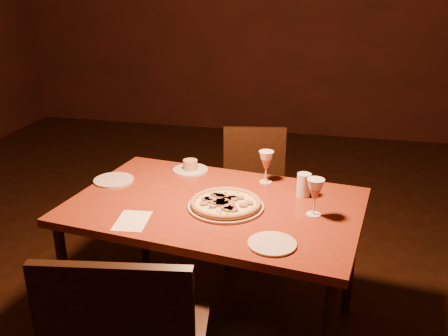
# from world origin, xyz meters

# --- Properties ---
(floor) EXTENTS (7.00, 7.00, 0.00)m
(floor) POSITION_xyz_m (0.00, 0.00, 0.00)
(floor) COLOR black
(floor) RESTS_ON ground
(dining_table) EXTENTS (1.45, 1.03, 0.72)m
(dining_table) POSITION_xyz_m (0.19, -0.06, 0.66)
(dining_table) COLOR maroon
(dining_table) RESTS_ON floor
(chair_far) EXTENTS (0.47, 0.47, 0.83)m
(chair_far) POSITION_xyz_m (0.23, 0.76, 0.47)
(chair_far) COLOR black
(chair_far) RESTS_ON floor
(pizza_plate) EXTENTS (0.35, 0.35, 0.04)m
(pizza_plate) POSITION_xyz_m (0.25, -0.10, 0.74)
(pizza_plate) COLOR silver
(pizza_plate) RESTS_ON dining_table
(ramekin_saucer) EXTENTS (0.19, 0.19, 0.06)m
(ramekin_saucer) POSITION_xyz_m (-0.05, 0.32, 0.74)
(ramekin_saucer) COLOR silver
(ramekin_saucer) RESTS_ON dining_table
(wine_glass_far) EXTENTS (0.08, 0.08, 0.17)m
(wine_glass_far) POSITION_xyz_m (0.38, 0.25, 0.81)
(wine_glass_far) COLOR #BA594D
(wine_glass_far) RESTS_ON dining_table
(wine_glass_right) EXTENTS (0.08, 0.08, 0.17)m
(wine_glass_right) POSITION_xyz_m (0.65, -0.08, 0.81)
(wine_glass_right) COLOR #BA594D
(wine_glass_right) RESTS_ON dining_table
(water_tumbler) EXTENTS (0.07, 0.07, 0.11)m
(water_tumbler) POSITION_xyz_m (0.58, 0.12, 0.78)
(water_tumbler) COLOR silver
(water_tumbler) RESTS_ON dining_table
(side_plate_left) EXTENTS (0.21, 0.21, 0.01)m
(side_plate_left) POSITION_xyz_m (-0.40, 0.08, 0.73)
(side_plate_left) COLOR silver
(side_plate_left) RESTS_ON dining_table
(side_plate_near) EXTENTS (0.20, 0.20, 0.01)m
(side_plate_near) POSITION_xyz_m (0.50, -0.39, 0.73)
(side_plate_near) COLOR silver
(side_plate_near) RESTS_ON dining_table
(menu_card) EXTENTS (0.16, 0.21, 0.00)m
(menu_card) POSITION_xyz_m (-0.12, -0.32, 0.73)
(menu_card) COLOR white
(menu_card) RESTS_ON dining_table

